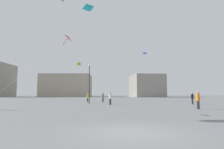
# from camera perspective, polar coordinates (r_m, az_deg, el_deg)

# --- Properties ---
(ground_plane) EXTENTS (300.00, 300.00, 0.00)m
(ground_plane) POSITION_cam_1_polar(r_m,az_deg,el_deg) (8.14, 5.54, -16.68)
(ground_plane) COLOR slate
(person_in_orange) EXTENTS (0.38, 0.38, 1.76)m
(person_in_orange) POSITION_cam_1_polar(r_m,az_deg,el_deg) (21.35, 24.04, -6.72)
(person_in_orange) COLOR #2D2D33
(person_in_orange) RESTS_ON ground_plane
(person_in_black) EXTENTS (0.37, 0.37, 1.70)m
(person_in_black) POSITION_cam_1_polar(r_m,az_deg,el_deg) (30.39, 22.62, -6.35)
(person_in_black) COLOR #2D2D33
(person_in_black) RESTS_ON ground_plane
(person_in_green) EXTENTS (0.38, 0.38, 1.74)m
(person_in_green) POSITION_cam_1_polar(r_m,az_deg,el_deg) (35.40, -2.70, -6.56)
(person_in_green) COLOR #2D2D33
(person_in_green) RESTS_ON ground_plane
(person_in_white) EXTENTS (0.39, 0.39, 1.77)m
(person_in_white) POSITION_cam_1_polar(r_m,az_deg,el_deg) (26.75, -0.53, -6.86)
(person_in_white) COLOR #2D2D33
(person_in_white) RESTS_ON ground_plane
(person_in_yellow) EXTENTS (0.34, 0.34, 1.58)m
(person_in_yellow) POSITION_cam_1_polar(r_m,az_deg,el_deg) (35.66, -7.20, -6.66)
(person_in_yellow) COLOR #2D2D33
(person_in_yellow) RESTS_ON ground_plane
(kite_lime_diamond) EXTENTS (3.26, 8.36, 7.28)m
(kite_lime_diamond) POSITION_cam_1_polar(r_m,az_deg,el_deg) (44.21, -9.67, 3.01)
(kite_lime_diamond) COLOR #8CD12D
(kite_crimson_diamond) EXTENTS (7.78, 3.08, 5.43)m
(kite_crimson_diamond) POSITION_cam_1_polar(r_m,az_deg,el_deg) (17.35, -13.07, 10.35)
(kite_crimson_diamond) COLOR red
(kite_cobalt_diamond) EXTENTS (9.21, 4.96, 9.14)m
(kite_cobalt_diamond) POSITION_cam_1_polar(r_m,az_deg,el_deg) (41.54, 9.45, 6.15)
(kite_cobalt_diamond) COLOR blue
(kite_cyan_delta) EXTENTS (4.25, 2.87, 13.83)m
(kite_cyan_delta) POSITION_cam_1_polar(r_m,az_deg,el_deg) (31.73, -6.93, 18.61)
(kite_cyan_delta) COLOR #1EB2C6
(building_centre_hall) EXTENTS (22.20, 15.89, 10.16)m
(building_centre_hall) POSITION_cam_1_polar(r_m,az_deg,el_deg) (93.19, -13.14, -3.26)
(building_centre_hall) COLOR #A39984
(building_centre_hall) RESTS_ON ground_plane
(building_right_hall) EXTENTS (13.48, 16.40, 9.45)m
(building_right_hall) POSITION_cam_1_polar(r_m,az_deg,el_deg) (85.89, 10.13, -3.37)
(building_right_hall) COLOR gray
(building_right_hall) RESTS_ON ground_plane
(lamppost_east) EXTENTS (0.36, 0.36, 5.92)m
(lamppost_east) POSITION_cam_1_polar(r_m,az_deg,el_deg) (28.94, -6.68, -0.96)
(lamppost_east) COLOR #2D2D30
(lamppost_east) RESTS_ON ground_plane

